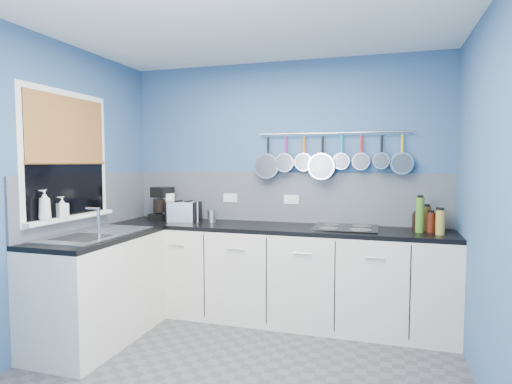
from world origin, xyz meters
The scene contains 43 objects.
floor centered at (0.00, 0.00, -0.01)m, with size 3.20×3.00×0.02m, color #47474C.
ceiling centered at (0.00, 0.00, 2.51)m, with size 3.20×3.00×0.02m, color white.
wall_back centered at (0.00, 1.51, 1.25)m, with size 3.20×0.02×2.50m, color #365884.
wall_front centered at (0.00, -1.51, 1.25)m, with size 3.20×0.02×2.50m, color #365884.
wall_left centered at (-1.61, 0.00, 1.25)m, with size 0.02×3.00×2.50m, color #365884.
wall_right centered at (1.61, 0.00, 1.25)m, with size 0.02×3.00×2.50m, color #365884.
backsplash_back centered at (0.00, 1.49, 1.15)m, with size 3.20×0.02×0.50m, color slate.
backsplash_left centered at (-1.59, 0.60, 1.15)m, with size 0.02×1.80×0.50m, color slate.
cabinet_run_back centered at (0.00, 1.20, 0.43)m, with size 3.20×0.60×0.86m, color silver.
worktop_back centered at (0.00, 1.20, 0.88)m, with size 3.20×0.60×0.04m, color black.
cabinet_run_left centered at (-1.30, 0.30, 0.43)m, with size 0.60×1.20×0.86m, color silver.
worktop_left centered at (-1.30, 0.30, 0.88)m, with size 0.60×1.20×0.04m, color black.
window_frame centered at (-1.58, 0.30, 1.55)m, with size 0.01×1.00×1.10m, color white.
window_glass centered at (-1.57, 0.30, 1.55)m, with size 0.01×0.90×1.00m, color black.
bamboo_blind centered at (-1.56, 0.30, 1.77)m, with size 0.01×0.90×0.55m, color olive.
window_sill centered at (-1.55, 0.30, 1.04)m, with size 0.10×0.98×0.03m, color white.
sink_unit centered at (-1.30, 0.30, 0.90)m, with size 0.50×0.95×0.01m, color silver.
mixer_tap centered at (-1.14, 0.12, 1.03)m, with size 0.12×0.08×0.26m, color silver, non-canonical shape.
socket_left centered at (-0.55, 1.48, 1.13)m, with size 0.15×0.01×0.09m, color white.
socket_right centered at (0.10, 1.48, 1.13)m, with size 0.15×0.01×0.09m, color white.
pot_rail centered at (0.50, 1.45, 1.78)m, with size 0.02×0.02×1.45m, color silver.
soap_bottle_a centered at (-1.53, -0.01, 1.17)m, with size 0.09×0.09×0.24m, color white.
soap_bottle_b centered at (-1.53, 0.18, 1.14)m, with size 0.08×0.08×0.17m, color white.
paper_towel centered at (-1.18, 1.31, 1.04)m, with size 0.12×0.12×0.28m, color white.
coffee_maker centered at (-1.25, 1.29, 1.07)m, with size 0.19×0.21×0.34m, color black, non-canonical shape.
toaster centered at (-0.97, 1.24, 1.00)m, with size 0.31×0.18×0.20m, color silver.
canister centered at (-0.67, 1.26, 0.96)m, with size 0.08×0.08×0.12m, color silver.
hob centered at (0.66, 1.24, 0.91)m, with size 0.57×0.50×0.01m, color black.
pan_0 centered at (-0.13, 1.44, 1.56)m, with size 0.25×0.09×0.44m, color silver, non-canonical shape.
pan_1 centered at (0.05, 1.44, 1.59)m, with size 0.19×0.09×0.38m, color silver, non-canonical shape.
pan_2 centered at (0.23, 1.44, 1.60)m, with size 0.17×0.06×0.36m, color silver, non-canonical shape.
pan_3 centered at (0.41, 1.44, 1.56)m, with size 0.26×0.11×0.45m, color silver, non-canonical shape.
pan_4 centered at (0.59, 1.44, 1.61)m, with size 0.16×0.07×0.35m, color silver, non-canonical shape.
pan_5 centered at (0.77, 1.44, 1.60)m, with size 0.16×0.08×0.35m, color silver, non-canonical shape.
pan_6 centered at (0.95, 1.44, 1.61)m, with size 0.15×0.12×0.34m, color silver, non-canonical shape.
pan_7 centered at (1.14, 1.44, 1.59)m, with size 0.20×0.07×0.39m, color silver, non-canonical shape.
condiment_0 centered at (1.45, 1.34, 0.99)m, with size 0.06×0.06×0.19m, color #265919.
condiment_1 centered at (1.35, 1.33, 1.01)m, with size 0.07×0.07×0.21m, color brown.
condiment_2 centered at (1.26, 1.30, 0.97)m, with size 0.07×0.07×0.15m, color black.
condiment_3 centered at (1.44, 1.20, 0.99)m, with size 0.07×0.07×0.18m, color brown.
condiment_4 centered at (1.37, 1.23, 0.98)m, with size 0.07×0.07×0.17m, color #4C190C.
condiment_5 centered at (1.28, 1.20, 1.05)m, with size 0.07×0.07×0.30m, color #3F721E.
condiment_6 centered at (1.44, 1.11, 1.00)m, with size 0.07×0.07×0.20m, color olive.
Camera 1 is at (0.97, -2.62, 1.50)m, focal length 29.47 mm.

